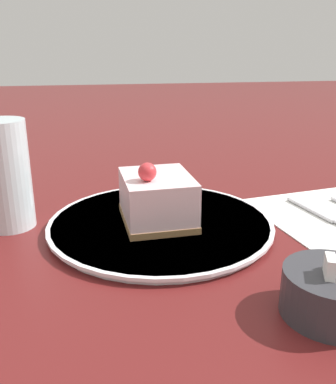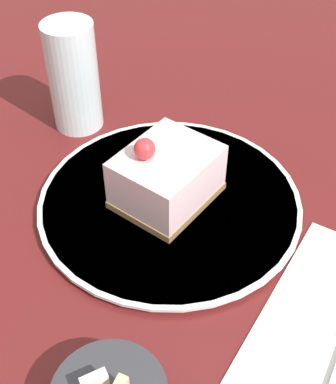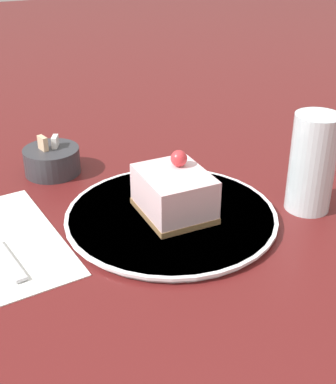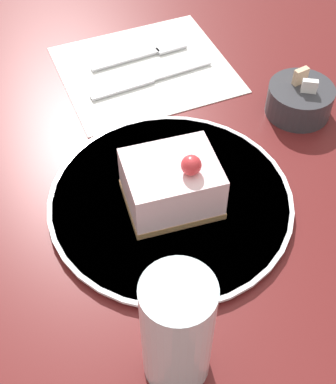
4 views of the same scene
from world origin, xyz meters
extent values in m
plane|color=#5B1919|center=(0.00, 0.00, 0.00)|extent=(4.00, 4.00, 0.00)
cylinder|color=white|center=(0.02, 0.00, 0.01)|extent=(0.28, 0.28, 0.01)
cylinder|color=white|center=(0.02, 0.00, 0.01)|extent=(0.29, 0.29, 0.00)
cube|color=olive|center=(0.03, 0.00, 0.01)|extent=(0.09, 0.11, 0.01)
cube|color=silver|center=(0.03, 0.00, 0.04)|extent=(0.09, 0.11, 0.05)
sphere|color=red|center=(0.04, 0.02, 0.08)|extent=(0.02, 0.02, 0.02)
cube|color=silver|center=(-0.20, -0.02, 0.01)|extent=(0.03, 0.10, 0.00)
cylinder|color=#333338|center=(-0.09, 0.21, 0.02)|extent=(0.09, 0.09, 0.04)
cube|color=#D8B28C|center=(-0.11, 0.21, 0.05)|extent=(0.01, 0.02, 0.02)
cube|color=white|center=(-0.09, 0.21, 0.05)|extent=(0.02, 0.02, 0.02)
cylinder|color=silver|center=(0.21, -0.04, 0.07)|extent=(0.06, 0.06, 0.14)
camera|label=1|loc=(0.10, 0.50, 0.23)|focal=40.00mm
camera|label=2|loc=(-0.25, 0.32, 0.42)|focal=50.00mm
camera|label=3|loc=(-0.22, -0.57, 0.38)|focal=50.00mm
camera|label=4|loc=(0.41, -0.10, 0.49)|focal=50.00mm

